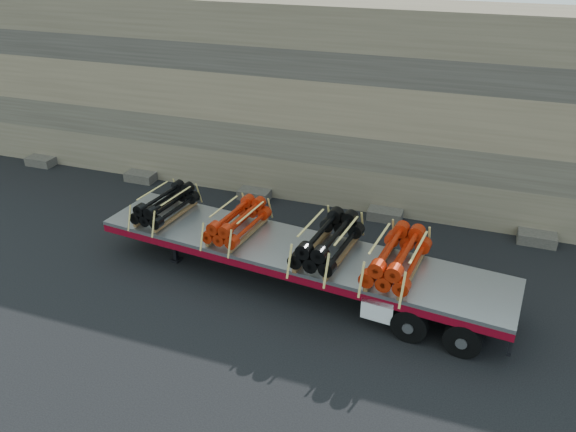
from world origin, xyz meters
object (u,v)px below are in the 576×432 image
bundle_midfront (238,222)px  bundle_rear (397,258)px  bundle_midrear (328,242)px  bundle_front (166,205)px  trailer (296,266)px

bundle_midfront → bundle_rear: bundle_rear is taller
bundle_midfront → bundle_midrear: bundle_midrear is taller
bundle_midfront → bundle_midrear: (2.82, -0.31, 0.05)m
bundle_front → bundle_rear: (7.31, -0.80, 0.06)m
trailer → bundle_rear: (2.87, -0.31, 1.04)m
bundle_front → bundle_midfront: size_ratio=0.98×
trailer → bundle_rear: 3.07m
trailer → bundle_rear: bundle_rear is taller
bundle_front → bundle_rear: size_ratio=0.87×
trailer → bundle_midfront: 2.13m
bundle_rear → bundle_front: bearing=180.0°
trailer → bundle_midfront: size_ratio=5.48×
trailer → bundle_rear: bearing=0.0°
bundle_midfront → bundle_rear: (4.75, -0.52, 0.05)m
bundle_front → bundle_rear: bearing=0.0°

